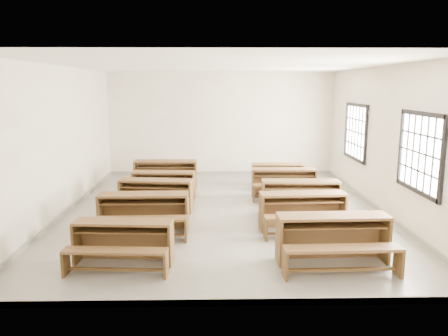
{
  "coord_description": "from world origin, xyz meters",
  "views": [
    {
      "loc": [
        -0.2,
        -9.4,
        2.77
      ],
      "look_at": [
        0.0,
        0.0,
        1.0
      ],
      "focal_mm": 35.0,
      "sensor_mm": 36.0,
      "label": 1
    }
  ],
  "objects_px": {
    "desk_set_3": "(164,183)",
    "desk_set_4": "(165,172)",
    "desk_set_9": "(278,173)",
    "desk_set_0": "(123,240)",
    "desk_set_2": "(156,193)",
    "desk_set_7": "(301,195)",
    "desk_set_5": "(333,236)",
    "desk_set_1": "(143,210)",
    "desk_set_6": "(303,209)",
    "desk_set_8": "(284,181)"
  },
  "relations": [
    {
      "from": "desk_set_7",
      "to": "desk_set_3",
      "type": "bearing_deg",
      "value": 158.29
    },
    {
      "from": "desk_set_5",
      "to": "desk_set_8",
      "type": "xyz_separation_m",
      "value": [
        -0.11,
        4.23,
        -0.04
      ]
    },
    {
      "from": "desk_set_6",
      "to": "desk_set_9",
      "type": "height_order",
      "value": "desk_set_6"
    },
    {
      "from": "desk_set_0",
      "to": "desk_set_7",
      "type": "distance_m",
      "value": 4.23
    },
    {
      "from": "desk_set_7",
      "to": "desk_set_5",
      "type": "bearing_deg",
      "value": -88.02
    },
    {
      "from": "desk_set_1",
      "to": "desk_set_6",
      "type": "bearing_deg",
      "value": 0.28
    },
    {
      "from": "desk_set_2",
      "to": "desk_set_7",
      "type": "distance_m",
      "value": 3.2
    },
    {
      "from": "desk_set_6",
      "to": "desk_set_7",
      "type": "relative_size",
      "value": 0.99
    },
    {
      "from": "desk_set_3",
      "to": "desk_set_5",
      "type": "height_order",
      "value": "desk_set_5"
    },
    {
      "from": "desk_set_1",
      "to": "desk_set_7",
      "type": "distance_m",
      "value": 3.43
    },
    {
      "from": "desk_set_5",
      "to": "desk_set_4",
      "type": "bearing_deg",
      "value": 119.68
    },
    {
      "from": "desk_set_2",
      "to": "desk_set_9",
      "type": "height_order",
      "value": "desk_set_2"
    },
    {
      "from": "desk_set_5",
      "to": "desk_set_3",
      "type": "bearing_deg",
      "value": 125.73
    },
    {
      "from": "desk_set_1",
      "to": "desk_set_7",
      "type": "relative_size",
      "value": 1.0
    },
    {
      "from": "desk_set_3",
      "to": "desk_set_7",
      "type": "relative_size",
      "value": 0.92
    },
    {
      "from": "desk_set_6",
      "to": "desk_set_8",
      "type": "xyz_separation_m",
      "value": [
        0.04,
        2.61,
        -0.01
      ]
    },
    {
      "from": "desk_set_3",
      "to": "desk_set_5",
      "type": "xyz_separation_m",
      "value": [
        3.13,
        -4.08,
        0.05
      ]
    },
    {
      "from": "desk_set_4",
      "to": "desk_set_6",
      "type": "relative_size",
      "value": 1.01
    },
    {
      "from": "desk_set_4",
      "to": "desk_set_7",
      "type": "relative_size",
      "value": 1.0
    },
    {
      "from": "desk_set_1",
      "to": "desk_set_6",
      "type": "xyz_separation_m",
      "value": [
        3.07,
        0.08,
        -0.01
      ]
    },
    {
      "from": "desk_set_3",
      "to": "desk_set_5",
      "type": "distance_m",
      "value": 5.14
    },
    {
      "from": "desk_set_0",
      "to": "desk_set_2",
      "type": "relative_size",
      "value": 0.93
    },
    {
      "from": "desk_set_3",
      "to": "desk_set_4",
      "type": "height_order",
      "value": "desk_set_4"
    },
    {
      "from": "desk_set_5",
      "to": "desk_set_8",
      "type": "bearing_deg",
      "value": 89.8
    },
    {
      "from": "desk_set_2",
      "to": "desk_set_3",
      "type": "distance_m",
      "value": 1.13
    },
    {
      "from": "desk_set_2",
      "to": "desk_set_8",
      "type": "bearing_deg",
      "value": 29.6
    },
    {
      "from": "desk_set_6",
      "to": "desk_set_7",
      "type": "height_order",
      "value": "desk_set_7"
    },
    {
      "from": "desk_set_1",
      "to": "desk_set_8",
      "type": "height_order",
      "value": "desk_set_1"
    },
    {
      "from": "desk_set_5",
      "to": "desk_set_6",
      "type": "bearing_deg",
      "value": 93.59
    },
    {
      "from": "desk_set_0",
      "to": "desk_set_6",
      "type": "height_order",
      "value": "desk_set_6"
    },
    {
      "from": "desk_set_3",
      "to": "desk_set_7",
      "type": "bearing_deg",
      "value": -20.22
    },
    {
      "from": "desk_set_9",
      "to": "desk_set_4",
      "type": "bearing_deg",
      "value": -175.71
    },
    {
      "from": "desk_set_9",
      "to": "desk_set_0",
      "type": "bearing_deg",
      "value": -119.44
    },
    {
      "from": "desk_set_6",
      "to": "desk_set_3",
      "type": "bearing_deg",
      "value": 137.47
    },
    {
      "from": "desk_set_0",
      "to": "desk_set_1",
      "type": "bearing_deg",
      "value": 90.49
    },
    {
      "from": "desk_set_6",
      "to": "desk_set_8",
      "type": "distance_m",
      "value": 2.61
    },
    {
      "from": "desk_set_0",
      "to": "desk_set_9",
      "type": "distance_m",
      "value": 6.24
    },
    {
      "from": "desk_set_7",
      "to": "desk_set_9",
      "type": "height_order",
      "value": "desk_set_7"
    },
    {
      "from": "desk_set_1",
      "to": "desk_set_4",
      "type": "height_order",
      "value": "desk_set_4"
    },
    {
      "from": "desk_set_4",
      "to": "desk_set_3",
      "type": "bearing_deg",
      "value": -85.02
    },
    {
      "from": "desk_set_5",
      "to": "desk_set_8",
      "type": "distance_m",
      "value": 4.23
    },
    {
      "from": "desk_set_5",
      "to": "desk_set_1",
      "type": "bearing_deg",
      "value": 152.66
    },
    {
      "from": "desk_set_0",
      "to": "desk_set_7",
      "type": "xyz_separation_m",
      "value": [
        3.31,
        2.64,
        0.04
      ]
    },
    {
      "from": "desk_set_5",
      "to": "desk_set_6",
      "type": "height_order",
      "value": "desk_set_5"
    },
    {
      "from": "desk_set_4",
      "to": "desk_set_6",
      "type": "bearing_deg",
      "value": -48.89
    },
    {
      "from": "desk_set_1",
      "to": "desk_set_8",
      "type": "xyz_separation_m",
      "value": [
        3.1,
        2.69,
        -0.02
      ]
    },
    {
      "from": "desk_set_1",
      "to": "desk_set_2",
      "type": "bearing_deg",
      "value": 87.01
    },
    {
      "from": "desk_set_0",
      "to": "desk_set_4",
      "type": "xyz_separation_m",
      "value": [
        0.09,
        5.2,
        0.04
      ]
    },
    {
      "from": "desk_set_1",
      "to": "desk_set_5",
      "type": "height_order",
      "value": "desk_set_5"
    },
    {
      "from": "desk_set_6",
      "to": "desk_set_4",
      "type": "bearing_deg",
      "value": 127.12
    }
  ]
}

